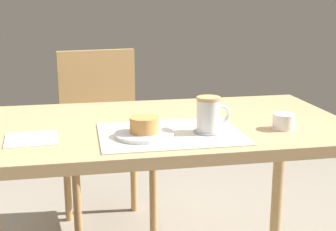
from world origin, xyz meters
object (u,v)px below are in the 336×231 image
object	(u,v)px
pastry_plate	(144,134)
sugar_bowl	(284,121)
dining_table	(154,146)
wooden_chair	(103,133)
pastry	(144,125)
coffee_mug	(209,114)

from	to	relation	value
pastry_plate	sugar_bowl	world-z (taller)	sugar_bowl
pastry_plate	dining_table	bearing A→B (deg)	71.55
dining_table	wooden_chair	world-z (taller)	wooden_chair
pastry	coffee_mug	bearing A→B (deg)	1.05
pastry	sugar_bowl	distance (m)	0.45
coffee_mug	sugar_bowl	xyz separation A→B (m)	(0.25, 0.00, -0.04)
pastry	coffee_mug	size ratio (longest dim) A/B	0.81
sugar_bowl	dining_table	bearing A→B (deg)	158.39
coffee_mug	wooden_chair	bearing A→B (deg)	107.44
pastry_plate	sugar_bowl	xyz separation A→B (m)	(0.45, 0.01, 0.02)
coffee_mug	sugar_bowl	bearing A→B (deg)	1.10
dining_table	sugar_bowl	world-z (taller)	sugar_bowl
dining_table	sugar_bowl	xyz separation A→B (m)	(0.39, -0.16, 0.11)
wooden_chair	coffee_mug	size ratio (longest dim) A/B	8.24
dining_table	wooden_chair	xyz separation A→B (m)	(-0.13, 0.73, -0.16)
pastry_plate	coffee_mug	xyz separation A→B (m)	(0.20, 0.00, 0.05)
wooden_chair	coffee_mug	distance (m)	0.99
wooden_chair	pastry	bearing A→B (deg)	86.78
dining_table	wooden_chair	size ratio (longest dim) A/B	1.48
sugar_bowl	pastry	bearing A→B (deg)	-178.92
dining_table	coffee_mug	xyz separation A→B (m)	(0.15, -0.16, 0.14)
pastry_plate	coffee_mug	bearing A→B (deg)	1.05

